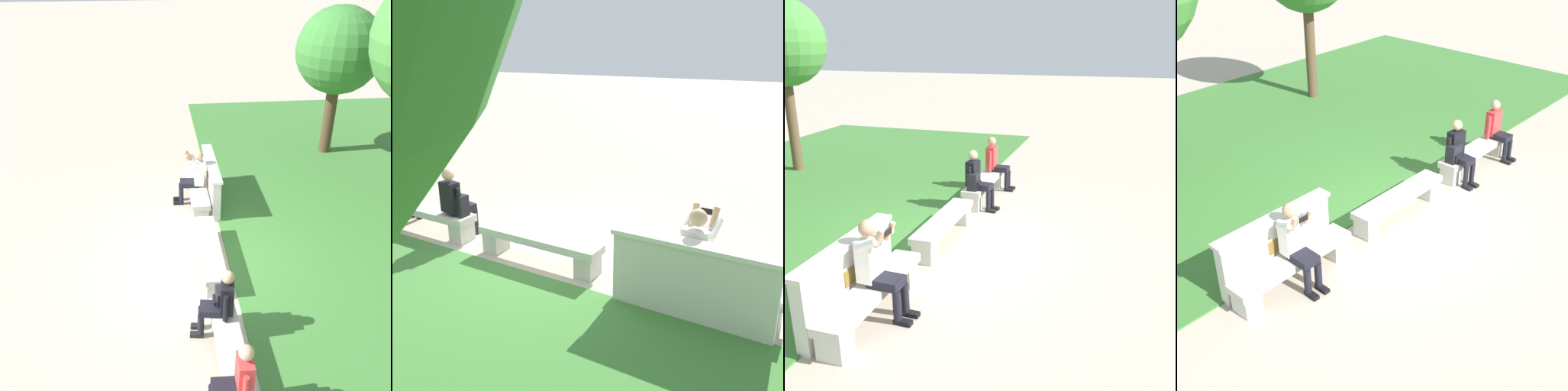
# 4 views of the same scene
# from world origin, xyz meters

# --- Properties ---
(ground_plane) EXTENTS (80.00, 80.00, 0.00)m
(ground_plane) POSITION_xyz_m (0.00, 0.00, 0.00)
(ground_plane) COLOR #B2A593
(bench_main) EXTENTS (2.07, 0.40, 0.45)m
(bench_main) POSITION_xyz_m (-2.47, 0.00, 0.30)
(bench_main) COLOR beige
(bench_main) RESTS_ON ground
(bench_near) EXTENTS (2.07, 0.40, 0.45)m
(bench_near) POSITION_xyz_m (0.00, 0.00, 0.30)
(bench_near) COLOR beige
(bench_near) RESTS_ON ground
(bench_mid) EXTENTS (2.07, 0.40, 0.45)m
(bench_mid) POSITION_xyz_m (2.47, 0.00, 0.30)
(bench_mid) COLOR beige
(bench_mid) RESTS_ON ground
(backrest_wall_with_plaque) EXTENTS (2.04, 0.24, 1.01)m
(backrest_wall_with_plaque) POSITION_xyz_m (-2.47, 0.34, 0.52)
(backrest_wall_with_plaque) COLOR beige
(backrest_wall_with_plaque) RESTS_ON ground
(person_photographer) EXTENTS (0.48, 0.73, 1.32)m
(person_photographer) POSITION_xyz_m (-2.42, -0.08, 0.74)
(person_photographer) COLOR black
(person_photographer) RESTS_ON ground
(person_distant) EXTENTS (0.48, 0.71, 1.26)m
(person_distant) POSITION_xyz_m (1.76, -0.07, 0.67)
(person_distant) COLOR black
(person_distant) RESTS_ON ground
(person_companion) EXTENTS (0.48, 0.68, 1.26)m
(person_companion) POSITION_xyz_m (3.19, -0.07, 0.67)
(person_companion) COLOR black
(person_companion) RESTS_ON ground
(backpack) EXTENTS (0.28, 0.24, 0.43)m
(backpack) POSITION_xyz_m (1.64, -0.02, 0.63)
(backpack) COLOR black
(backpack) RESTS_ON bench_mid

